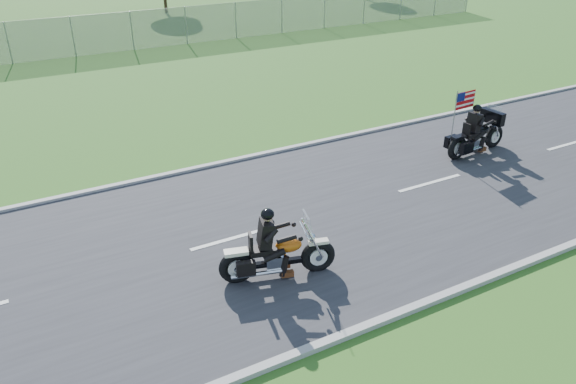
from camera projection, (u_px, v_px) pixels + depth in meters
ground at (308, 219)px, 14.09m from camera, size 420.00×420.00×0.00m
road at (308, 218)px, 14.08m from camera, size 120.00×8.00×0.04m
curb_north at (241, 159)px, 17.22m from camera, size 120.00×0.18×0.12m
curb_south at (413, 308)px, 10.92m from camera, size 120.00×0.18×0.12m
fence at (8, 43)px, 27.05m from camera, size 60.00×0.03×2.00m
motorcycle_lead at (276, 256)px, 11.67m from camera, size 2.46×1.04×1.69m
motorcycle_follow at (477, 137)px, 17.47m from camera, size 2.47×0.82×2.06m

